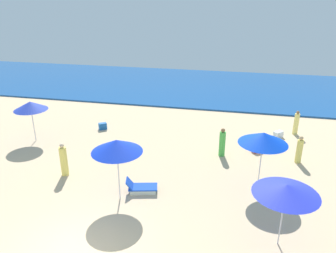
# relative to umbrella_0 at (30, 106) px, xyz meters

# --- Properties ---
(ocean) EXTENTS (60.00, 13.95, 0.12)m
(ocean) POSITION_rel_umbrella_0_xyz_m (6.81, 14.77, -2.17)
(ocean) COLOR #1A4F94
(ocean) RESTS_ON ground_plane
(umbrella_0) EXTENTS (1.95, 1.95, 2.49)m
(umbrella_0) POSITION_rel_umbrella_0_xyz_m (0.00, 0.00, 0.00)
(umbrella_0) COLOR silver
(umbrella_0) RESTS_ON ground_plane
(umbrella_1) EXTENTS (2.13, 2.13, 2.81)m
(umbrella_1) POSITION_rel_umbrella_0_xyz_m (7.16, -4.74, 0.31)
(umbrella_1) COLOR silver
(umbrella_1) RESTS_ON ground_plane
(lounge_chair_1_0) EXTENTS (1.50, 0.93, 0.64)m
(lounge_chair_1_0) POSITION_rel_umbrella_0_xyz_m (7.90, -4.03, -1.99)
(lounge_chair_1_0) COLOR silver
(lounge_chair_1_0) RESTS_ON ground_plane
(umbrella_2) EXTENTS (2.23, 2.23, 2.44)m
(umbrella_2) POSITION_rel_umbrella_0_xyz_m (13.63, -6.19, 0.03)
(umbrella_2) COLOR silver
(umbrella_2) RESTS_ON ground_plane
(umbrella_5) EXTENTS (2.16, 2.16, 2.75)m
(umbrella_5) POSITION_rel_umbrella_0_xyz_m (13.06, -2.55, 0.27)
(umbrella_5) COLOR silver
(umbrella_5) RESTS_ON ground_plane
(beachgoer_0) EXTENTS (0.30, 0.30, 1.55)m
(beachgoer_0) POSITION_rel_umbrella_0_xyz_m (15.61, 4.44, -1.50)
(beachgoer_0) COLOR #F7E678
(beachgoer_0) RESTS_ON ground_plane
(beachgoer_1) EXTENTS (0.43, 0.43, 1.50)m
(beachgoer_1) POSITION_rel_umbrella_0_xyz_m (15.23, 0.45, -1.53)
(beachgoer_1) COLOR #DFD363
(beachgoer_1) RESTS_ON ground_plane
(beachgoer_2) EXTENTS (0.43, 0.43, 1.69)m
(beachgoer_2) POSITION_rel_umbrella_0_xyz_m (3.81, -3.36, -1.44)
(beachgoer_2) COLOR #F0DC65
(beachgoer_2) RESTS_ON ground_plane
(beachgoer_3) EXTENTS (0.40, 0.40, 1.62)m
(beachgoer_3) POSITION_rel_umbrella_0_xyz_m (11.22, 0.38, -1.47)
(beachgoer_3) COLOR green
(beachgoer_3) RESTS_ON ground_plane
(cooler_box_0) EXTENTS (0.59, 0.55, 0.44)m
(cooler_box_0) POSITION_rel_umbrella_0_xyz_m (3.29, 2.56, -2.01)
(cooler_box_0) COLOR #1759A9
(cooler_box_0) RESTS_ON ground_plane
(cooler_box_1) EXTENTS (0.65, 0.66, 0.41)m
(cooler_box_1) POSITION_rel_umbrella_0_xyz_m (14.51, 3.62, -2.02)
(cooler_box_1) COLOR white
(cooler_box_1) RESTS_ON ground_plane
(cooler_box_2) EXTENTS (0.59, 0.58, 0.37)m
(cooler_box_2) POSITION_rel_umbrella_0_xyz_m (13.11, 1.28, -2.04)
(cooler_box_2) COLOR #BF3035
(cooler_box_2) RESTS_ON ground_plane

